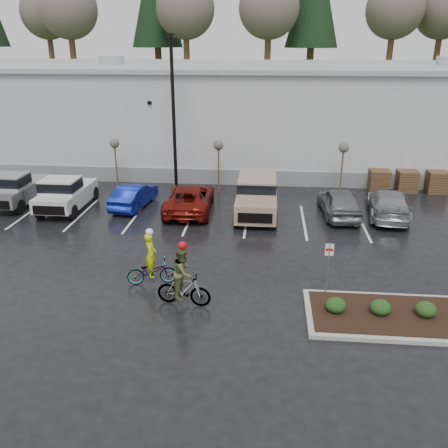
# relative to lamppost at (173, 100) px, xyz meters

# --- Properties ---
(ground) EXTENTS (120.00, 120.00, 0.00)m
(ground) POSITION_rel_lamppost_xyz_m (4.00, -12.00, -5.69)
(ground) COLOR black
(ground) RESTS_ON ground
(warehouse) EXTENTS (60.50, 15.50, 7.20)m
(warehouse) POSITION_rel_lamppost_xyz_m (4.00, 9.99, -2.04)
(warehouse) COLOR #B5B7BA
(warehouse) RESTS_ON ground
(wooded_ridge) EXTENTS (80.00, 25.00, 6.00)m
(wooded_ridge) POSITION_rel_lamppost_xyz_m (4.00, 33.00, -2.69)
(wooded_ridge) COLOR #293D19
(wooded_ridge) RESTS_ON ground
(lamppost) EXTENTS (0.50, 1.00, 9.22)m
(lamppost) POSITION_rel_lamppost_xyz_m (0.00, 0.00, 0.00)
(lamppost) COLOR black
(lamppost) RESTS_ON ground
(sapling_west) EXTENTS (0.60, 0.60, 3.20)m
(sapling_west) POSITION_rel_lamppost_xyz_m (-4.00, 1.00, -2.96)
(sapling_west) COLOR #45291B
(sapling_west) RESTS_ON ground
(sapling_mid) EXTENTS (0.60, 0.60, 3.20)m
(sapling_mid) POSITION_rel_lamppost_xyz_m (2.50, 1.00, -2.96)
(sapling_mid) COLOR #45291B
(sapling_mid) RESTS_ON ground
(sapling_east) EXTENTS (0.60, 0.60, 3.20)m
(sapling_east) POSITION_rel_lamppost_xyz_m (10.00, 1.00, -2.96)
(sapling_east) COLOR #45291B
(sapling_east) RESTS_ON ground
(pallet_stack_a) EXTENTS (1.20, 1.20, 1.35)m
(pallet_stack_a) POSITION_rel_lamppost_xyz_m (12.50, 2.00, -5.01)
(pallet_stack_a) COLOR #45291B
(pallet_stack_a) RESTS_ON ground
(pallet_stack_b) EXTENTS (1.20, 1.20, 1.35)m
(pallet_stack_b) POSITION_rel_lamppost_xyz_m (14.20, 2.00, -5.01)
(pallet_stack_b) COLOR #45291B
(pallet_stack_b) RESTS_ON ground
(pallet_stack_c) EXTENTS (1.20, 1.20, 1.35)m
(pallet_stack_c) POSITION_rel_lamppost_xyz_m (16.00, 2.00, -5.01)
(pallet_stack_c) COLOR #45291B
(pallet_stack_c) RESTS_ON ground
(curb_island) EXTENTS (8.00, 3.00, 0.15)m
(curb_island) POSITION_rel_lamppost_xyz_m (11.00, -13.00, -5.61)
(curb_island) COLOR gray
(curb_island) RESTS_ON ground
(mulch_bed) EXTENTS (7.60, 2.60, 0.04)m
(mulch_bed) POSITION_rel_lamppost_xyz_m (11.00, -13.00, -5.52)
(mulch_bed) COLOR black
(mulch_bed) RESTS_ON curb_island
(shrub_a) EXTENTS (0.70, 0.70, 0.52)m
(shrub_a) POSITION_rel_lamppost_xyz_m (8.00, -13.00, -5.27)
(shrub_a) COLOR black
(shrub_a) RESTS_ON curb_island
(shrub_b) EXTENTS (0.70, 0.70, 0.52)m
(shrub_b) POSITION_rel_lamppost_xyz_m (9.50, -13.00, -5.27)
(shrub_b) COLOR black
(shrub_b) RESTS_ON curb_island
(shrub_c) EXTENTS (0.70, 0.70, 0.52)m
(shrub_c) POSITION_rel_lamppost_xyz_m (11.00, -13.00, -5.27)
(shrub_c) COLOR black
(shrub_c) RESTS_ON curb_island
(fire_lane_sign) EXTENTS (0.30, 0.05, 2.20)m
(fire_lane_sign) POSITION_rel_lamppost_xyz_m (7.80, -11.80, -4.28)
(fire_lane_sign) COLOR gray
(fire_lane_sign) RESTS_ON ground
(pickup_silver) EXTENTS (2.10, 5.20, 1.96)m
(pickup_silver) POSITION_rel_lamppost_xyz_m (-8.82, -2.38, -4.71)
(pickup_silver) COLOR #A3A4AA
(pickup_silver) RESTS_ON ground
(pickup_white) EXTENTS (2.10, 5.20, 1.96)m
(pickup_white) POSITION_rel_lamppost_xyz_m (-5.56, -2.96, -4.71)
(pickup_white) COLOR silver
(pickup_white) RESTS_ON ground
(car_blue) EXTENTS (1.96, 4.24, 1.35)m
(car_blue) POSITION_rel_lamppost_xyz_m (-1.97, -2.44, -5.01)
(car_blue) COLOR navy
(car_blue) RESTS_ON ground
(car_red) EXTENTS (2.62, 5.38, 1.47)m
(car_red) POSITION_rel_lamppost_xyz_m (1.28, -2.81, -4.95)
(car_red) COLOR #670F09
(car_red) RESTS_ON ground
(suv_tan) EXTENTS (2.20, 5.10, 2.06)m
(suv_tan) POSITION_rel_lamppost_xyz_m (4.99, -3.15, -4.66)
(suv_tan) COLOR tan
(suv_tan) RESTS_ON ground
(car_grey) EXTENTS (2.09, 4.57, 1.52)m
(car_grey) POSITION_rel_lamppost_xyz_m (9.41, -2.83, -4.93)
(car_grey) COLOR slate
(car_grey) RESTS_ON ground
(car_far_silver) EXTENTS (2.68, 5.21, 1.45)m
(car_far_silver) POSITION_rel_lamppost_xyz_m (12.04, -2.70, -4.96)
(car_far_silver) COLOR #999AA0
(car_far_silver) RESTS_ON ground
(cyclist_hivis) EXTENTS (2.01, 1.08, 2.31)m
(cyclist_hivis) POSITION_rel_lamppost_xyz_m (1.16, -11.29, -4.97)
(cyclist_hivis) COLOR #3F3F44
(cyclist_hivis) RESTS_ON ground
(cyclist_olive) EXTENTS (1.96, 0.96, 2.47)m
(cyclist_olive) POSITION_rel_lamppost_xyz_m (2.68, -12.75, -4.79)
(cyclist_olive) COLOR #3F3F44
(cyclist_olive) RESTS_ON ground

